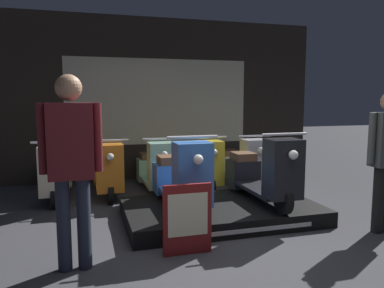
% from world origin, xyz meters
% --- Properties ---
extents(ground_plane, '(30.00, 30.00, 0.00)m').
position_xyz_m(ground_plane, '(0.00, 0.00, 0.00)').
color(ground_plane, '#38383D').
extents(shop_wall_back, '(6.65, 0.09, 3.20)m').
position_xyz_m(shop_wall_back, '(0.00, 4.00, 1.60)').
color(shop_wall_back, '#28231E').
rests_on(shop_wall_back, ground_plane).
extents(display_platform, '(2.56, 1.51, 0.21)m').
position_xyz_m(display_platform, '(0.25, 1.10, 0.10)').
color(display_platform, black).
rests_on(display_platform, ground_plane).
extents(scooter_display_left, '(0.59, 1.67, 1.00)m').
position_xyz_m(scooter_display_left, '(-0.33, 1.04, 0.60)').
color(scooter_display_left, black).
rests_on(scooter_display_left, display_platform).
extents(scooter_display_right, '(0.59, 1.67, 1.00)m').
position_xyz_m(scooter_display_right, '(0.83, 1.04, 0.60)').
color(scooter_display_right, black).
rests_on(scooter_display_right, display_platform).
extents(scooter_backrow_0, '(0.59, 1.67, 1.00)m').
position_xyz_m(scooter_backrow_0, '(-1.94, 2.80, 0.40)').
color(scooter_backrow_0, black).
rests_on(scooter_backrow_0, ground_plane).
extents(scooter_backrow_1, '(0.59, 1.67, 1.00)m').
position_xyz_m(scooter_backrow_1, '(-1.13, 2.80, 0.40)').
color(scooter_backrow_1, black).
rests_on(scooter_backrow_1, ground_plane).
extents(scooter_backrow_2, '(0.59, 1.67, 1.00)m').
position_xyz_m(scooter_backrow_2, '(-0.32, 2.80, 0.40)').
color(scooter_backrow_2, black).
rests_on(scooter_backrow_2, ground_plane).
extents(scooter_backrow_3, '(0.59, 1.67, 1.00)m').
position_xyz_m(scooter_backrow_3, '(0.49, 2.80, 0.40)').
color(scooter_backrow_3, black).
rests_on(scooter_backrow_3, ground_plane).
extents(scooter_backrow_4, '(0.59, 1.67, 1.00)m').
position_xyz_m(scooter_backrow_4, '(1.29, 2.80, 0.40)').
color(scooter_backrow_4, black).
rests_on(scooter_backrow_4, ground_plane).
extents(person_left_browsing, '(0.57, 0.24, 1.84)m').
position_xyz_m(person_left_browsing, '(-1.61, 0.09, 1.09)').
color(person_left_browsing, '#232838').
rests_on(person_left_browsing, ground_plane).
extents(price_sign_board, '(0.52, 0.04, 0.75)m').
position_xyz_m(price_sign_board, '(-0.49, 0.12, 0.38)').
color(price_sign_board, maroon).
rests_on(price_sign_board, ground_plane).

